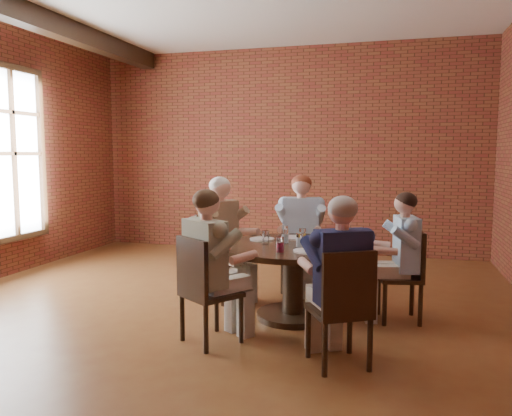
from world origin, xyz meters
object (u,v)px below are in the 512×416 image
(diner_c, at_px, (223,239))
(smartphone, at_px, (332,253))
(diner_e, at_px, (339,282))
(diner_b, at_px, (301,233))
(chair_a, at_px, (407,272))
(chair_e, at_px, (343,304))
(dining_table, at_px, (293,266))
(diner_d, at_px, (211,267))
(diner_a, at_px, (400,257))
(chair_c, at_px, (217,253))
(chair_b, at_px, (301,246))
(chair_d, at_px, (203,286))

(diner_c, bearing_deg, smartphone, -94.05)
(diner_e, bearing_deg, diner_b, -101.03)
(diner_c, bearing_deg, chair_a, -69.47)
(diner_c, distance_m, smartphone, 1.54)
(diner_e, bearing_deg, chair_e, 90.00)
(dining_table, distance_m, diner_e, 1.15)
(diner_d, height_order, chair_e, diner_d)
(diner_a, bearing_deg, chair_c, -109.93)
(chair_a, height_order, chair_e, chair_e)
(chair_a, bearing_deg, chair_e, -32.81)
(dining_table, relative_size, chair_b, 1.49)
(diner_c, xyz_separation_m, chair_e, (1.50, -1.53, -0.19))
(chair_b, distance_m, chair_d, 2.09)
(diner_b, bearing_deg, chair_d, -110.64)
(chair_a, xyz_separation_m, diner_b, (-1.22, 0.82, 0.20))
(dining_table, relative_size, diner_b, 1.04)
(chair_b, xyz_separation_m, diner_c, (-0.77, -0.69, 0.17))
(chair_a, height_order, diner_d, diner_d)
(diner_a, xyz_separation_m, diner_d, (-1.59, -1.03, 0.04))
(dining_table, distance_m, diner_a, 1.05)
(chair_d, bearing_deg, diner_a, -111.43)
(chair_b, xyz_separation_m, chair_c, (-0.85, -0.65, -0.00))
(diner_c, xyz_separation_m, smartphone, (1.32, -0.80, 0.06))
(dining_table, bearing_deg, chair_e, -60.78)
(diner_b, xyz_separation_m, diner_d, (-0.45, -1.87, -0.03))
(diner_c, relative_size, chair_e, 1.48)
(smartphone, bearing_deg, chair_b, 107.81)
(diner_d, distance_m, chair_e, 1.20)
(diner_e, bearing_deg, chair_b, -101.52)
(diner_a, relative_size, smartphone, 9.98)
(diner_d, bearing_deg, diner_c, -40.64)
(diner_c, distance_m, diner_e, 2.06)
(chair_c, distance_m, diner_d, 1.39)
(diner_e, distance_m, smartphone, 0.68)
(diner_e, bearing_deg, dining_table, -90.00)
(chair_c, xyz_separation_m, diner_c, (0.08, -0.04, 0.17))
(diner_b, relative_size, smartphone, 10.93)
(chair_a, bearing_deg, chair_d, -68.72)
(dining_table, distance_m, chair_a, 1.12)
(diner_d, bearing_deg, smartphone, -119.57)
(chair_b, relative_size, diner_b, 0.70)
(diner_a, height_order, chair_d, diner_a)
(chair_a, height_order, diner_c, diner_c)
(diner_a, distance_m, chair_b, 1.48)
(diner_c, bearing_deg, chair_c, 90.00)
(chair_a, height_order, diner_b, diner_b)
(chair_a, bearing_deg, dining_table, -90.00)
(diner_d, relative_size, smartphone, 10.54)
(diner_d, relative_size, diner_e, 1.01)
(diner_a, bearing_deg, diner_e, -32.83)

